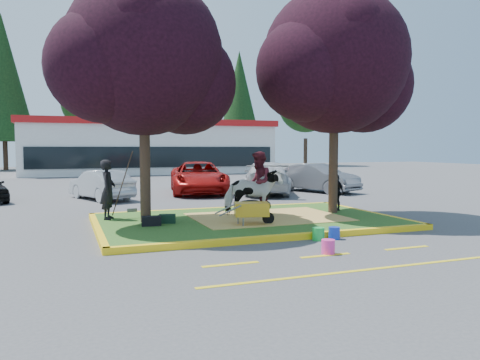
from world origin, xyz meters
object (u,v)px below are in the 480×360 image
object	(u,v)px
cow	(253,193)
wheelbarrow	(252,210)
handler	(108,189)
car_silver	(101,185)
bucket_green	(318,234)
bucket_pink	(328,247)
bucket_blue	(334,233)
calf	(250,207)

from	to	relation	value
cow	wheelbarrow	world-z (taller)	cow
handler	wheelbarrow	xyz separation A→B (m)	(3.37, -2.35, -0.43)
car_silver	wheelbarrow	bearing A→B (deg)	88.17
handler	wheelbarrow	size ratio (longest dim) A/B	1.07
handler	wheelbarrow	bearing A→B (deg)	-107.33
bucket_green	bucket_pink	distance (m)	1.39
bucket_green	bucket_blue	size ratio (longest dim) A/B	1.05
cow	calf	bearing A→B (deg)	5.12
cow	handler	world-z (taller)	handler
calf	bucket_pink	bearing A→B (deg)	-96.83
bucket_green	bucket_blue	xyz separation A→B (m)	(0.43, 0.00, -0.01)
cow	bucket_pink	xyz separation A→B (m)	(-0.17, -4.44, -0.69)
handler	wheelbarrow	distance (m)	4.13
wheelbarrow	bucket_green	size ratio (longest dim) A/B	5.19
cow	bucket_blue	world-z (taller)	cow
bucket_pink	cow	bearing A→B (deg)	87.81
bucket_pink	car_silver	world-z (taller)	car_silver
calf	bucket_pink	xyz separation A→B (m)	(-0.20, -4.73, -0.23)
wheelbarrow	cow	bearing A→B (deg)	81.92
cow	bucket_pink	bearing A→B (deg)	-171.85
bucket_green	bucket_pink	bearing A→B (deg)	-112.11
calf	bucket_blue	distance (m)	3.53
bucket_blue	car_silver	xyz separation A→B (m)	(-4.50, 10.61, 0.47)
bucket_pink	bucket_green	bearing A→B (deg)	67.89
calf	handler	distance (m)	4.11
wheelbarrow	car_silver	bearing A→B (deg)	124.23
cow	wheelbarrow	xyz separation A→B (m)	(-0.63, -1.46, -0.28)
calf	cow	bearing A→B (deg)	-99.67
bucket_green	bucket_blue	bearing A→B (deg)	0.00
handler	wheelbarrow	world-z (taller)	handler
bucket_green	bucket_blue	distance (m)	0.43
calf	wheelbarrow	xyz separation A→B (m)	(-0.65, -1.75, 0.18)
cow	bucket_green	distance (m)	3.25
handler	bucket_blue	size ratio (longest dim) A/B	5.85
wheelbarrow	handler	bearing A→B (deg)	160.22
calf	bucket_pink	world-z (taller)	calf
calf	bucket_blue	size ratio (longest dim) A/B	3.60
calf	wheelbarrow	distance (m)	1.88
calf	car_silver	distance (m)	8.09
bucket_green	bucket_pink	xyz separation A→B (m)	(-0.52, -1.29, -0.00)
bucket_pink	wheelbarrow	bearing A→B (deg)	98.71
handler	bucket_pink	bearing A→B (deg)	-126.77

